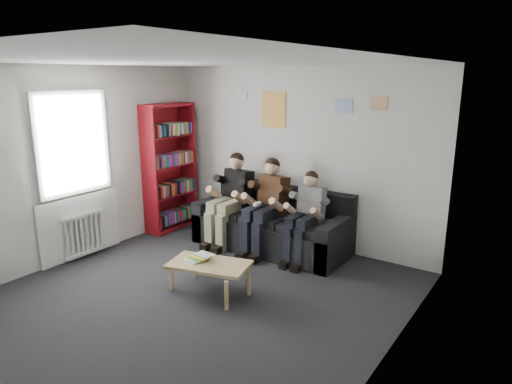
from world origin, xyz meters
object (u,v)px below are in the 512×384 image
(coffee_table, at_px, (209,267))
(person_middle, at_px, (265,207))
(person_left, at_px, (230,200))
(person_right, at_px, (304,217))
(bookshelf, at_px, (170,167))
(sofa, at_px, (272,227))

(coffee_table, height_order, person_middle, person_middle)
(person_left, relative_size, person_middle, 1.01)
(person_left, height_order, person_right, person_left)
(bookshelf, relative_size, person_right, 1.66)
(coffee_table, relative_size, person_right, 0.75)
(person_right, bearing_deg, bookshelf, 174.88)
(coffee_table, bearing_deg, person_right, 72.73)
(sofa, height_order, coffee_table, sofa)
(sofa, bearing_deg, person_middle, -90.00)
(sofa, xyz_separation_m, coffee_table, (0.19, -1.70, 0.01))
(sofa, relative_size, person_left, 1.66)
(bookshelf, bearing_deg, person_left, -4.38)
(person_left, bearing_deg, person_middle, 4.30)
(sofa, xyz_separation_m, person_left, (-0.65, -0.21, 0.38))
(person_left, bearing_deg, bookshelf, -176.86)
(coffee_table, bearing_deg, person_middle, 97.16)
(coffee_table, relative_size, person_middle, 0.68)
(sofa, xyz_separation_m, bookshelf, (-1.93, -0.19, 0.73))
(sofa, distance_m, coffee_table, 1.71)
(person_left, distance_m, person_right, 1.31)
(bookshelf, height_order, coffee_table, bookshelf)
(sofa, distance_m, person_middle, 0.43)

